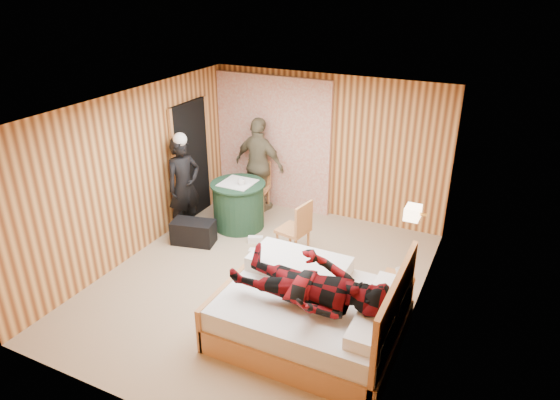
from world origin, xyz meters
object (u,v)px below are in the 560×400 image
at_px(bed, 314,313).
at_px(chair_far, 258,183).
at_px(man_on_bed, 310,275).
at_px(chair_near, 298,226).
at_px(nightstand, 394,297).
at_px(wall_lamp, 413,213).
at_px(man_at_table, 259,165).
at_px(round_table, 239,205).
at_px(woman_standing, 184,186).
at_px(duffel_bag, 193,232).

bearing_deg(bed, chair_far, 128.73).
bearing_deg(man_on_bed, chair_near, 117.64).
height_order(nightstand, chair_far, chair_far).
xyz_separation_m(nightstand, man_on_bed, (-0.73, -1.06, 0.73)).
bearing_deg(wall_lamp, nightstand, -97.04).
bearing_deg(man_at_table, round_table, 97.85).
bearing_deg(chair_near, man_at_table, -123.63).
bearing_deg(woman_standing, round_table, -30.92).
height_order(bed, chair_near, bed).
xyz_separation_m(wall_lamp, woman_standing, (-3.74, 0.37, -0.48)).
xyz_separation_m(wall_lamp, man_at_table, (-3.04, 1.67, -0.44)).
xyz_separation_m(nightstand, man_at_table, (-2.99, 2.02, 0.60)).
bearing_deg(woman_standing, wall_lamp, -73.48).
bearing_deg(chair_far, duffel_bag, -113.62).
relative_size(bed, round_table, 2.28).
bearing_deg(chair_near, round_table, -100.85).
xyz_separation_m(round_table, man_at_table, (0.00, 0.77, 0.45)).
bearing_deg(nightstand, woman_standing, 168.94).
height_order(wall_lamp, round_table, wall_lamp).
bearing_deg(chair_far, man_on_bed, -63.90).
xyz_separation_m(bed, woman_standing, (-2.94, 1.56, 0.49)).
bearing_deg(man_on_bed, nightstand, 55.55).
distance_m(chair_near, man_at_table, 1.87).
height_order(wall_lamp, nightstand, wall_lamp).
distance_m(round_table, man_at_table, 0.89).
xyz_separation_m(wall_lamp, duffel_bag, (-3.40, 0.08, -1.11)).
relative_size(nightstand, woman_standing, 0.32).
height_order(duffel_bag, man_at_table, man_at_table).
relative_size(nightstand, chair_near, 0.57).
bearing_deg(round_table, chair_far, 91.22).
distance_m(man_at_table, man_on_bed, 3.83).
bearing_deg(chair_far, round_table, -99.59).
relative_size(nightstand, chair_far, 0.57).
xyz_separation_m(chair_far, man_on_bed, (2.28, -3.03, 0.46)).
xyz_separation_m(bed, chair_far, (-2.25, 2.81, 0.21)).
distance_m(round_table, chair_near, 1.43).
bearing_deg(round_table, wall_lamp, -16.51).
distance_m(chair_far, man_at_table, 0.33).
height_order(wall_lamp, chair_far, wall_lamp).
bearing_deg(man_on_bed, round_table, 134.37).
bearing_deg(man_on_bed, wall_lamp, 61.33).
distance_m(chair_far, duffel_bag, 1.62).
bearing_deg(man_on_bed, bed, 97.18).
bearing_deg(man_on_bed, woman_standing, 148.94).
bearing_deg(duffel_bag, man_on_bed, -42.59).
xyz_separation_m(round_table, woman_standing, (-0.70, -0.53, 0.41)).
xyz_separation_m(wall_lamp, round_table, (-3.04, 0.90, -0.89)).
height_order(duffel_bag, woman_standing, woman_standing).
distance_m(bed, man_at_table, 3.66).
relative_size(round_table, woman_standing, 0.56).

